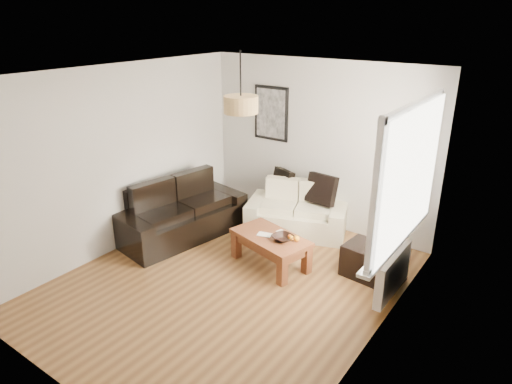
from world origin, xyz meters
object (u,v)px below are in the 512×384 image
Objects in this scene: coffee_table at (270,250)px; ottoman at (374,263)px; loveseat_cream at (297,209)px; sofa_leather at (181,210)px.

ottoman is at bearing 21.37° from coffee_table.
coffee_table reaches higher than ottoman.
loveseat_cream is 1.79m from sofa_leather.
loveseat_cream is 0.78× the size of sofa_leather.
loveseat_cream is 1.63m from ottoman.
sofa_leather is at bearing -178.20° from coffee_table.
loveseat_cream is 1.14m from coffee_table.
coffee_table is (1.61, 0.05, -0.20)m from sofa_leather.
sofa_leather is at bearing -169.26° from ottoman.
coffee_table is (0.24, -1.10, -0.16)m from loveseat_cream.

